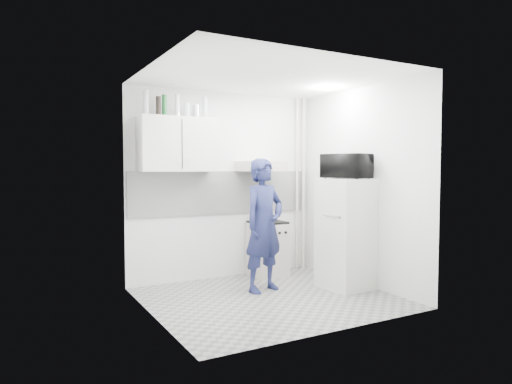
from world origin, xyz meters
TOP-DOWN VIEW (x-y plane):
  - floor at (0.00, 0.00)m, footprint 2.80×2.80m
  - ceiling at (0.00, 0.00)m, footprint 2.80×2.80m
  - wall_back at (0.00, 1.25)m, footprint 2.80×0.00m
  - wall_left at (-1.40, 0.00)m, footprint 0.00×2.60m
  - wall_right at (1.40, 0.00)m, footprint 0.00×2.60m
  - person at (0.11, 0.33)m, footprint 0.69×0.54m
  - stove at (0.56, 1.00)m, footprint 0.47×0.47m
  - fridge at (1.10, -0.07)m, footprint 0.63×0.63m
  - stove_top at (0.56, 1.00)m, footprint 0.45×0.45m
  - saucepan at (0.50, 0.92)m, footprint 0.16×0.16m
  - microwave at (1.10, -0.07)m, footprint 0.66×0.55m
  - bottle_a at (-1.16, 1.07)m, footprint 0.07×0.07m
  - bottle_b at (-1.00, 1.07)m, footprint 0.06×0.06m
  - bottle_c at (-0.92, 1.07)m, footprint 0.07×0.07m
  - bottle_d at (-0.75, 1.07)m, footprint 0.06×0.06m
  - canister_a at (-0.61, 1.07)m, footprint 0.08×0.08m
  - canister_b at (-0.49, 1.07)m, footprint 0.09×0.09m
  - bottle_e at (-0.36, 1.07)m, footprint 0.07×0.07m
  - upper_cabinet at (-0.75, 1.07)m, footprint 1.00×0.35m
  - range_hood at (0.45, 1.00)m, footprint 0.60×0.50m
  - backsplash at (0.00, 1.24)m, footprint 2.74×0.03m
  - pipe_a at (1.30, 1.17)m, footprint 0.05×0.05m
  - pipe_b at (1.18, 1.17)m, footprint 0.04×0.04m
  - ceiling_spot_fixture at (1.00, 0.20)m, footprint 0.10×0.10m

SIDE VIEW (x-z plane):
  - floor at x=0.00m, z-range 0.00..0.00m
  - stove at x=0.56m, z-range 0.00..0.76m
  - fridge at x=1.10m, z-range 0.00..1.41m
  - stove_top at x=0.56m, z-range 0.76..0.78m
  - saucepan at x=0.50m, z-range 0.78..0.87m
  - person at x=0.11m, z-range 0.00..1.66m
  - backsplash at x=0.00m, z-range 0.90..1.50m
  - wall_left at x=-1.40m, z-range 0.00..2.60m
  - wall_right at x=1.40m, z-range 0.00..2.60m
  - pipe_a at x=1.30m, z-range 0.00..2.60m
  - pipe_b at x=1.18m, z-range 0.00..2.60m
  - wall_back at x=0.00m, z-range -0.10..2.70m
  - microwave at x=1.10m, z-range 1.41..1.72m
  - range_hood at x=0.45m, z-range 1.50..1.64m
  - upper_cabinet at x=-0.75m, z-range 1.50..2.20m
  - canister_b at x=-0.49m, z-range 2.20..2.37m
  - canister_a at x=-0.61m, z-range 2.20..2.39m
  - bottle_b at x=-1.00m, z-range 2.20..2.45m
  - bottle_c at x=-0.92m, z-range 2.20..2.47m
  - bottle_e at x=-0.36m, z-range 2.20..2.49m
  - bottle_d at x=-0.75m, z-range 2.20..2.49m
  - bottle_a at x=-1.16m, z-range 2.20..2.51m
  - ceiling_spot_fixture at x=1.00m, z-range 2.56..2.58m
  - ceiling at x=0.00m, z-range 2.60..2.60m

